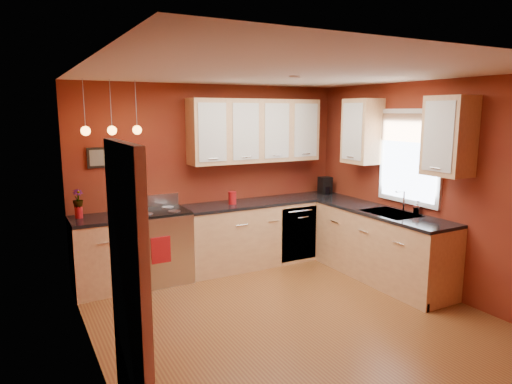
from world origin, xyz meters
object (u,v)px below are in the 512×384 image
sink (391,215)px  red_canister (232,198)px  gas_range (159,246)px  soap_pump (417,207)px  coffee_maker (325,186)px

sink → red_canister: sink is taller
gas_range → soap_pump: (2.87, -1.70, 0.55)m
red_canister → soap_pump: bearing=-43.1°
gas_range → soap_pump: 3.38m
gas_range → sink: bearing=-29.8°
sink → red_canister: bearing=136.2°
red_canister → coffee_maker: coffee_maker is taller
coffee_maker → soap_pump: coffee_maker is taller
sink → soap_pump: bearing=-38.9°
coffee_maker → soap_pump: 1.73m
sink → coffee_maker: bearing=86.5°
coffee_maker → soap_pump: bearing=-82.5°
gas_range → soap_pump: bearing=-30.7°
sink → red_canister: (-1.55, 1.49, 0.11)m
gas_range → coffee_maker: size_ratio=4.15×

